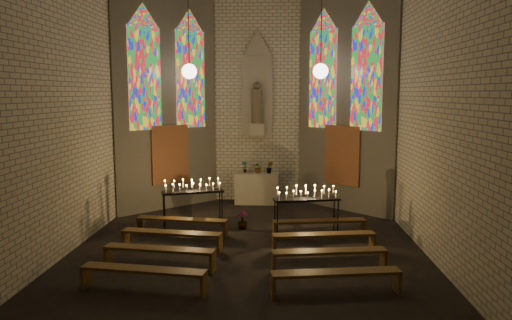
# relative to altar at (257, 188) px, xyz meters

# --- Properties ---
(floor) EXTENTS (12.00, 12.00, 0.00)m
(floor) POSITION_rel_altar_xyz_m (0.00, -5.45, -0.50)
(floor) COLOR black
(floor) RESTS_ON ground
(room) EXTENTS (8.22, 12.43, 7.00)m
(room) POSITION_rel_altar_xyz_m (-0.00, -2.08, 3.22)
(room) COLOR beige
(room) RESTS_ON ground
(altar) EXTENTS (1.40, 0.60, 1.00)m
(altar) POSITION_rel_altar_xyz_m (0.00, 0.00, 0.00)
(altar) COLOR #B5B194
(altar) RESTS_ON ground
(flower_vase_left) EXTENTS (0.22, 0.16, 0.38)m
(flower_vase_left) POSITION_rel_altar_xyz_m (-0.39, 0.09, 0.69)
(flower_vase_left) COLOR #4C723F
(flower_vase_left) RESTS_ON altar
(flower_vase_center) EXTENTS (0.40, 0.36, 0.38)m
(flower_vase_center) POSITION_rel_altar_xyz_m (0.06, 0.03, 0.69)
(flower_vase_center) COLOR #4C723F
(flower_vase_center) RESTS_ON altar
(flower_vase_right) EXTENTS (0.25, 0.22, 0.40)m
(flower_vase_right) POSITION_rel_altar_xyz_m (0.42, -0.04, 0.70)
(flower_vase_right) COLOR #4C723F
(flower_vase_right) RESTS_ON altar
(aisle_flower_pot) EXTENTS (0.30, 0.30, 0.48)m
(aisle_flower_pot) POSITION_rel_altar_xyz_m (-0.24, -3.11, -0.26)
(aisle_flower_pot) COLOR #4C723F
(aisle_flower_pot) RESTS_ON ground
(votive_stand_left) EXTENTS (1.68, 0.88, 1.21)m
(votive_stand_left) POSITION_rel_altar_xyz_m (-1.59, -2.88, 0.54)
(votive_stand_left) COLOR black
(votive_stand_left) RESTS_ON ground
(votive_stand_right) EXTENTS (1.69, 0.72, 1.21)m
(votive_stand_right) POSITION_rel_altar_xyz_m (1.41, -3.72, 0.54)
(votive_stand_right) COLOR black
(votive_stand_right) RESTS_ON ground
(pew_left_0) EXTENTS (2.34, 0.66, 0.45)m
(pew_left_0) POSITION_rel_altar_xyz_m (-1.73, -3.79, -0.14)
(pew_left_0) COLOR #543B18
(pew_left_0) RESTS_ON ground
(pew_right_0) EXTENTS (2.34, 0.66, 0.45)m
(pew_right_0) POSITION_rel_altar_xyz_m (1.73, -3.79, -0.14)
(pew_right_0) COLOR #543B18
(pew_right_0) RESTS_ON ground
(pew_left_1) EXTENTS (2.34, 0.66, 0.45)m
(pew_left_1) POSITION_rel_altar_xyz_m (-1.73, -4.99, -0.14)
(pew_left_1) COLOR #543B18
(pew_left_1) RESTS_ON ground
(pew_right_1) EXTENTS (2.34, 0.66, 0.45)m
(pew_right_1) POSITION_rel_altar_xyz_m (1.73, -4.99, -0.14)
(pew_right_1) COLOR #543B18
(pew_right_1) RESTS_ON ground
(pew_left_2) EXTENTS (2.34, 0.66, 0.45)m
(pew_left_2) POSITION_rel_altar_xyz_m (-1.73, -6.19, -0.14)
(pew_left_2) COLOR #543B18
(pew_left_2) RESTS_ON ground
(pew_right_2) EXTENTS (2.34, 0.66, 0.45)m
(pew_right_2) POSITION_rel_altar_xyz_m (1.73, -6.19, -0.14)
(pew_right_2) COLOR #543B18
(pew_right_2) RESTS_ON ground
(pew_left_3) EXTENTS (2.34, 0.66, 0.45)m
(pew_left_3) POSITION_rel_altar_xyz_m (-1.73, -7.39, -0.14)
(pew_left_3) COLOR #543B18
(pew_left_3) RESTS_ON ground
(pew_right_3) EXTENTS (2.34, 0.66, 0.45)m
(pew_right_3) POSITION_rel_altar_xyz_m (1.73, -7.39, -0.14)
(pew_right_3) COLOR #543B18
(pew_right_3) RESTS_ON ground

